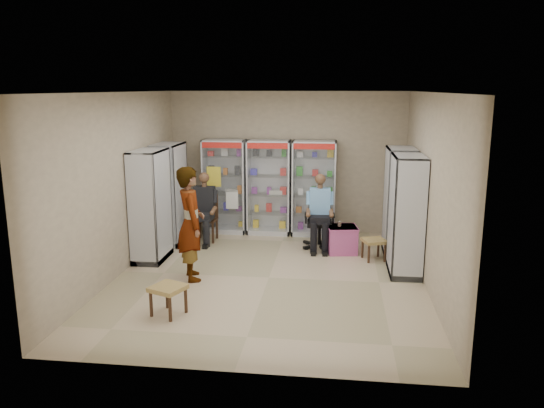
# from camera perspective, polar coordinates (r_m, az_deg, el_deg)

# --- Properties ---
(floor) EXTENTS (6.00, 6.00, 0.00)m
(floor) POSITION_cam_1_polar(r_m,az_deg,el_deg) (8.83, -0.34, -7.92)
(floor) COLOR tan
(floor) RESTS_ON ground
(room_shell) EXTENTS (5.02, 6.02, 3.01)m
(room_shell) POSITION_cam_1_polar(r_m,az_deg,el_deg) (8.36, -0.35, 4.84)
(room_shell) COLOR tan
(room_shell) RESTS_ON ground
(cabinet_back_left) EXTENTS (0.90, 0.50, 2.00)m
(cabinet_back_left) POSITION_cam_1_polar(r_m,az_deg,el_deg) (11.39, -5.08, 1.90)
(cabinet_back_left) COLOR #A1A2A7
(cabinet_back_left) RESTS_ON floor
(cabinet_back_mid) EXTENTS (0.90, 0.50, 2.00)m
(cabinet_back_mid) POSITION_cam_1_polar(r_m,az_deg,el_deg) (11.23, -0.33, 1.79)
(cabinet_back_mid) COLOR #AFB2B7
(cabinet_back_mid) RESTS_ON floor
(cabinet_back_right) EXTENTS (0.90, 0.50, 2.00)m
(cabinet_back_right) POSITION_cam_1_polar(r_m,az_deg,el_deg) (11.15, 4.52, 1.68)
(cabinet_back_right) COLOR #A7A9AE
(cabinet_back_right) RESTS_ON floor
(cabinet_right_far) EXTENTS (0.90, 0.50, 2.00)m
(cabinet_right_far) POSITION_cam_1_polar(r_m,az_deg,el_deg) (10.10, 13.50, 0.24)
(cabinet_right_far) COLOR silver
(cabinet_right_far) RESTS_ON floor
(cabinet_right_near) EXTENTS (0.90, 0.50, 2.00)m
(cabinet_right_near) POSITION_cam_1_polar(r_m,az_deg,el_deg) (9.03, 14.25, -1.22)
(cabinet_right_near) COLOR silver
(cabinet_right_near) RESTS_ON floor
(cabinet_left_far) EXTENTS (0.90, 0.50, 2.00)m
(cabinet_left_far) POSITION_cam_1_polar(r_m,az_deg,el_deg) (10.74, -10.97, 1.08)
(cabinet_left_far) COLOR silver
(cabinet_left_far) RESTS_ON floor
(cabinet_left_near) EXTENTS (0.90, 0.50, 2.00)m
(cabinet_left_near) POSITION_cam_1_polar(r_m,az_deg,el_deg) (9.73, -12.94, -0.19)
(cabinet_left_near) COLOR #B9BCC1
(cabinet_left_near) RESTS_ON floor
(wooden_chair) EXTENTS (0.42, 0.42, 0.94)m
(wooden_chair) POSITION_cam_1_polar(r_m,az_deg,el_deg) (10.86, -7.12, -1.53)
(wooden_chair) COLOR black
(wooden_chair) RESTS_ON floor
(seated_customer) EXTENTS (0.44, 0.60, 1.34)m
(seated_customer) POSITION_cam_1_polar(r_m,az_deg,el_deg) (10.77, -7.21, -0.56)
(seated_customer) COLOR black
(seated_customer) RESTS_ON floor
(office_chair) EXTENTS (0.62, 0.62, 1.08)m
(office_chair) POSITION_cam_1_polar(r_m,az_deg,el_deg) (10.34, 5.14, -1.78)
(office_chair) COLOR black
(office_chair) RESTS_ON floor
(seated_shopkeeper) EXTENTS (0.48, 0.65, 1.38)m
(seated_shopkeeper) POSITION_cam_1_polar(r_m,az_deg,el_deg) (10.26, 5.14, -1.05)
(seated_shopkeeper) COLOR #6C8DD6
(seated_shopkeeper) RESTS_ON floor
(pink_trunk) EXTENTS (0.60, 0.59, 0.51)m
(pink_trunk) POSITION_cam_1_polar(r_m,az_deg,el_deg) (10.15, 7.53, -3.80)
(pink_trunk) COLOR #AB4472
(pink_trunk) RESTS_ON floor
(tea_glass) EXTENTS (0.07, 0.07, 0.09)m
(tea_glass) POSITION_cam_1_polar(r_m,az_deg,el_deg) (10.08, 7.27, -2.13)
(tea_glass) COLOR #612408
(tea_glass) RESTS_ON pink_trunk
(woven_stool_a) EXTENTS (0.49, 0.49, 0.39)m
(woven_stool_a) POSITION_cam_1_polar(r_m,az_deg,el_deg) (9.83, 10.88, -4.83)
(woven_stool_a) COLOR #A68746
(woven_stool_a) RESTS_ON floor
(woven_stool_b) EXTENTS (0.54, 0.54, 0.42)m
(woven_stool_b) POSITION_cam_1_polar(r_m,az_deg,el_deg) (7.54, -11.07, -10.12)
(woven_stool_b) COLOR #A98047
(woven_stool_b) RESTS_ON floor
(standing_man) EXTENTS (0.68, 0.80, 1.86)m
(standing_man) POSITION_cam_1_polar(r_m,az_deg,el_deg) (8.63, -8.73, -2.10)
(standing_man) COLOR gray
(standing_man) RESTS_ON floor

